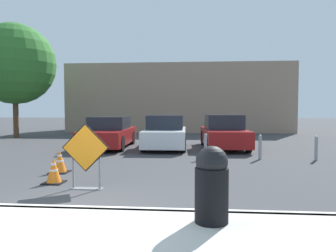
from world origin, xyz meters
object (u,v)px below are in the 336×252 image
trash_bin (212,184)px  bollard_third (316,147)px  parked_car_second (165,133)px  road_closed_sign (86,153)px  bollard_nearest (206,145)px  parked_car_third (224,133)px  bollard_second (260,146)px  parked_car_nearest (109,133)px  traffic_cone_nearest (54,171)px  traffic_cone_second (60,161)px

trash_bin → bollard_third: bearing=60.6°
parked_car_second → trash_bin: parked_car_second is taller
road_closed_sign → bollard_nearest: bearing=59.6°
parked_car_third → road_closed_sign: bearing=61.4°
parked_car_second → trash_bin: (1.62, -9.94, 0.02)m
parked_car_third → bollard_second: parked_car_third is taller
parked_car_second → trash_bin: size_ratio=3.69×
parked_car_nearest → parked_car_third: bearing=178.1°
bollard_nearest → trash_bin: bearing=-90.9°
parked_car_third → bollard_nearest: 3.28m
traffic_cone_nearest → parked_car_second: size_ratio=0.15×
parked_car_second → parked_car_third: 2.64m
parked_car_third → bollard_second: 3.31m
parked_car_third → parked_car_second: bearing=1.0°
traffic_cone_nearest → bollard_second: bollard_second is taller
bollard_second → parked_car_second: bearing=141.1°
parked_car_third → bollard_second: size_ratio=4.97×
traffic_cone_second → bollard_second: 6.74m
traffic_cone_second → parked_car_second: (2.44, 5.84, 0.37)m
traffic_cone_nearest → bollard_third: size_ratio=0.73×
bollard_second → bollard_nearest: bearing=-180.0°
road_closed_sign → parked_car_third: bearing=64.9°
parked_car_nearest → parked_car_second: (2.64, -0.19, 0.02)m
parked_car_second → bollard_third: (5.57, -2.94, -0.23)m
road_closed_sign → traffic_cone_second: size_ratio=2.27×
bollard_nearest → bollard_second: size_ratio=1.04×
trash_bin → bollard_third: trash_bin is taller
traffic_cone_nearest → parked_car_third: size_ratio=0.14×
traffic_cone_nearest → bollard_nearest: (3.76, 4.19, 0.18)m
parked_car_second → trash_bin: 10.07m
road_closed_sign → bollard_third: size_ratio=1.71×
bollard_second → bollard_third: size_ratio=1.02×
bollard_third → bollard_nearest: bearing=-180.0°
trash_bin → traffic_cone_second: bearing=134.7°
trash_bin → parked_car_third: bearing=84.3°
parked_car_nearest → parked_car_third: 5.27m
road_closed_sign → bollard_third: (6.61, 4.73, -0.35)m
traffic_cone_nearest → traffic_cone_second: traffic_cone_second is taller
parked_car_second → bollard_nearest: 3.41m
parked_car_nearest → bollard_nearest: (4.36, -3.13, -0.18)m
road_closed_sign → parked_car_nearest: 8.02m
bollard_third → road_closed_sign: bearing=-144.4°
parked_car_third → trash_bin: size_ratio=3.88×
bollard_nearest → road_closed_sign: bearing=-120.4°
parked_car_nearest → parked_car_second: 2.64m
traffic_cone_nearest → trash_bin: 4.63m
parked_car_second → bollard_second: parked_car_second is taller
traffic_cone_nearest → traffic_cone_second: 1.35m
bollard_nearest → bollard_second: bearing=0.0°
parked_car_second → bollard_nearest: parked_car_second is taller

